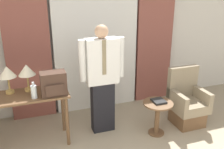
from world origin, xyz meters
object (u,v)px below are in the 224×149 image
at_px(desk, 21,103).
at_px(table_lamp_left, 7,73).
at_px(person, 102,77).
at_px(side_table, 157,113).
at_px(bottle_near_edge, 34,92).
at_px(backpack, 54,84).
at_px(table_lamp_right, 27,71).
at_px(armchair, 187,104).
at_px(book, 159,101).

xyz_separation_m(desk, table_lamp_left, (-0.13, 0.12, 0.42)).
distance_m(desk, person, 1.21).
bearing_deg(desk, side_table, -10.80).
distance_m(desk, bottle_near_edge, 0.33).
bearing_deg(bottle_near_edge, desk, 140.19).
bearing_deg(person, desk, -178.90).
relative_size(bottle_near_edge, side_table, 0.43).
relative_size(bottle_near_edge, backpack, 0.67).
bearing_deg(table_lamp_left, backpack, -23.74).
distance_m(backpack, person, 0.75).
distance_m(table_lamp_right, person, 1.08).
xyz_separation_m(desk, side_table, (1.94, -0.37, -0.31)).
xyz_separation_m(person, armchair, (1.38, -0.26, -0.56)).
xyz_separation_m(bottle_near_edge, side_table, (1.76, -0.22, -0.52)).
bearing_deg(side_table, backpack, 170.78).
bearing_deg(bottle_near_edge, table_lamp_right, 102.27).
relative_size(bottle_near_edge, person, 0.14).
relative_size(bottle_near_edge, armchair, 0.24).
bearing_deg(book, table_lamp_right, 165.52).
bearing_deg(bottle_near_edge, book, -6.26).
bearing_deg(table_lamp_right, desk, -135.23).
distance_m(table_lamp_left, person, 1.33).
bearing_deg(side_table, person, 152.57).
bearing_deg(backpack, side_table, -9.22).
distance_m(bottle_near_edge, side_table, 1.85).
relative_size(desk, backpack, 3.83).
bearing_deg(table_lamp_left, side_table, -13.46).
height_order(armchair, side_table, armchair).
bearing_deg(bottle_near_edge, side_table, -7.00).
distance_m(table_lamp_right, armchair, 2.58).
xyz_separation_m(backpack, book, (1.51, -0.22, -0.41)).
bearing_deg(bottle_near_edge, armchair, -2.09).
relative_size(backpack, book, 1.67).
height_order(table_lamp_right, bottle_near_edge, table_lamp_right).
bearing_deg(backpack, book, -8.33).
distance_m(armchair, book, 0.64).
distance_m(table_lamp_right, side_table, 2.02).
bearing_deg(armchair, side_table, -168.29).
relative_size(desk, bottle_near_edge, 5.68).
height_order(table_lamp_right, backpack, table_lamp_right).
bearing_deg(book, table_lamp_left, 167.20).
height_order(table_lamp_left, side_table, table_lamp_left).
height_order(bottle_near_edge, person, person).
distance_m(side_table, book, 0.19).
relative_size(table_lamp_right, backpack, 1.15).
distance_m(table_lamp_left, bottle_near_edge, 0.46).
xyz_separation_m(backpack, person, (0.74, 0.15, -0.04)).
height_order(backpack, person, person).
height_order(person, armchair, person).
relative_size(table_lamp_left, backpack, 1.15).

